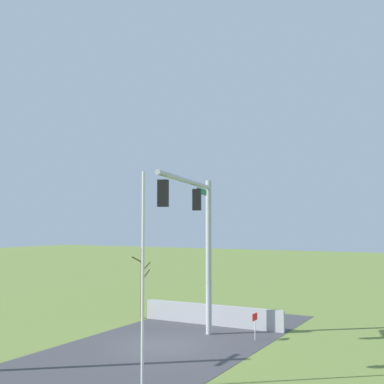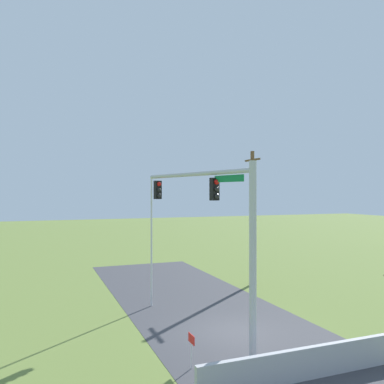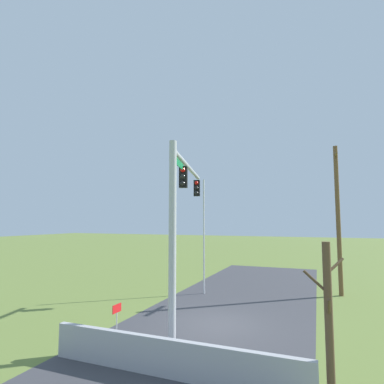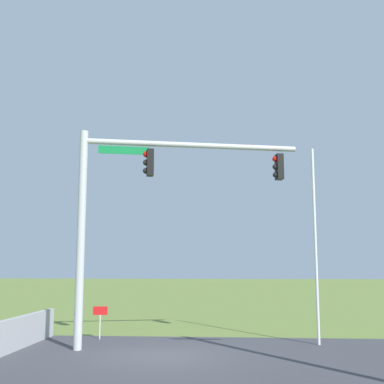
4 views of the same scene
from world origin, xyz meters
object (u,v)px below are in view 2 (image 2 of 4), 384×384
Objects in this scene: signal_mast at (219,217)px; utility_pole at (252,215)px; open_sign at (191,343)px; flagpole at (151,242)px.

utility_pole reaches higher than signal_mast.
open_sign is (1.85, -1.95, -4.32)m from signal_mast.
signal_mast is 1.09× the size of flagpole.
utility_pole is at bearing 107.87° from flagpole.
flagpole reaches higher than open_sign.
signal_mast reaches higher than flagpole.
open_sign is at bearing -5.34° from flagpole.
signal_mast reaches higher than open_sign.
open_sign is at bearing -39.01° from utility_pole.
flagpole is 8.29m from utility_pole.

